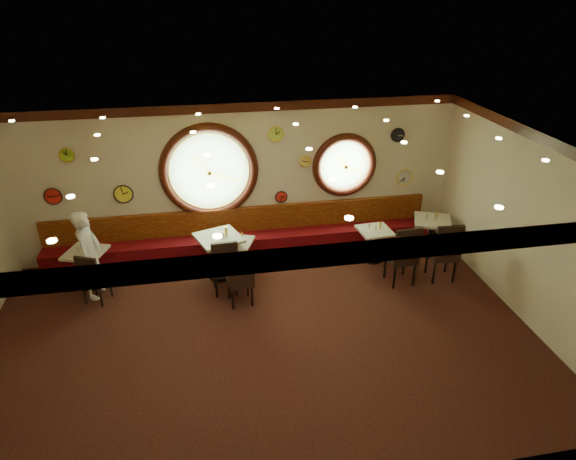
{
  "coord_description": "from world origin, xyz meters",
  "views": [
    {
      "loc": [
        -0.82,
        -6.82,
        5.35
      ],
      "look_at": [
        0.6,
        0.8,
        1.5
      ],
      "focal_mm": 32.0,
      "sensor_mm": 36.0,
      "label": 1
    }
  ],
  "objects_px": {
    "waiter": "(89,255)",
    "condiment_c_bottle": "(242,236)",
    "table_b": "(220,251)",
    "table_d": "(374,241)",
    "chair_d": "(404,252)",
    "condiment_b_pepper": "(223,234)",
    "condiment_a_salt": "(79,250)",
    "condiment_c_salt": "(230,238)",
    "condiment_b_bottle": "(226,231)",
    "condiment_d_salt": "(369,226)",
    "condiment_e_pepper": "(436,218)",
    "chair_b": "(225,264)",
    "condiment_c_pepper": "(239,239)",
    "table_a": "(87,264)",
    "chair_c": "(241,276)",
    "condiment_b_salt": "(216,233)",
    "condiment_d_bottle": "(380,226)",
    "table_c": "(236,253)",
    "condiment_a_bottle": "(88,245)",
    "condiment_e_salt": "(427,217)",
    "condiment_e_bottle": "(437,214)",
    "chair_a": "(92,276)",
    "condiment_d_pepper": "(376,228)",
    "chair_e": "(446,249)",
    "condiment_a_pepper": "(83,250)",
    "table_e": "(431,232)"
  },
  "relations": [
    {
      "from": "table_d",
      "to": "chair_b",
      "type": "bearing_deg",
      "value": -167.08
    },
    {
      "from": "chair_a",
      "to": "chair_c",
      "type": "relative_size",
      "value": 0.93
    },
    {
      "from": "condiment_b_bottle",
      "to": "condiment_c_pepper",
      "type": "bearing_deg",
      "value": 12.48
    },
    {
      "from": "condiment_a_salt",
      "to": "condiment_d_bottle",
      "type": "xyz_separation_m",
      "value": [
        5.87,
        -0.03,
        -0.01
      ]
    },
    {
      "from": "table_a",
      "to": "condiment_b_pepper",
      "type": "bearing_deg",
      "value": -3.01
    },
    {
      "from": "table_b",
      "to": "condiment_e_salt",
      "type": "bearing_deg",
      "value": 1.87
    },
    {
      "from": "table_d",
      "to": "condiment_c_bottle",
      "type": "relative_size",
      "value": 5.16
    },
    {
      "from": "condiment_a_bottle",
      "to": "condiment_e_pepper",
      "type": "height_order",
      "value": "condiment_e_pepper"
    },
    {
      "from": "condiment_c_salt",
      "to": "condiment_a_pepper",
      "type": "xyz_separation_m",
      "value": [
        -2.72,
        -0.1,
        0.06
      ]
    },
    {
      "from": "condiment_a_salt",
      "to": "condiment_b_pepper",
      "type": "distance_m",
      "value": 2.68
    },
    {
      "from": "chair_d",
      "to": "condiment_b_salt",
      "type": "bearing_deg",
      "value": 159.59
    },
    {
      "from": "table_b",
      "to": "condiment_c_bottle",
      "type": "relative_size",
      "value": 7.4
    },
    {
      "from": "table_e",
      "to": "condiment_b_pepper",
      "type": "distance_m",
      "value": 4.37
    },
    {
      "from": "table_b",
      "to": "table_d",
      "type": "xyz_separation_m",
      "value": [
        3.17,
        0.06,
        -0.11
      ]
    },
    {
      "from": "condiment_d_pepper",
      "to": "condiment_e_salt",
      "type": "xyz_separation_m",
      "value": [
        1.14,
        0.11,
        0.1
      ]
    },
    {
      "from": "condiment_c_bottle",
      "to": "condiment_e_pepper",
      "type": "bearing_deg",
      "value": -1.64
    },
    {
      "from": "chair_a",
      "to": "condiment_a_bottle",
      "type": "bearing_deg",
      "value": 125.34
    },
    {
      "from": "condiment_c_pepper",
      "to": "condiment_b_bottle",
      "type": "xyz_separation_m",
      "value": [
        -0.24,
        -0.05,
        0.22
      ]
    },
    {
      "from": "condiment_c_salt",
      "to": "condiment_b_bottle",
      "type": "height_order",
      "value": "condiment_b_bottle"
    },
    {
      "from": "waiter",
      "to": "condiment_c_bottle",
      "type": "bearing_deg",
      "value": -72.24
    },
    {
      "from": "condiment_d_bottle",
      "to": "table_c",
      "type": "bearing_deg",
      "value": 179.61
    },
    {
      "from": "condiment_e_pepper",
      "to": "chair_b",
      "type": "bearing_deg",
      "value": -170.62
    },
    {
      "from": "table_c",
      "to": "chair_d",
      "type": "distance_m",
      "value": 3.25
    },
    {
      "from": "condiment_c_pepper",
      "to": "condiment_e_bottle",
      "type": "relative_size",
      "value": 0.78
    },
    {
      "from": "table_b",
      "to": "table_d",
      "type": "distance_m",
      "value": 3.17
    },
    {
      "from": "condiment_d_salt",
      "to": "condiment_b_bottle",
      "type": "distance_m",
      "value": 2.93
    },
    {
      "from": "table_a",
      "to": "chair_c",
      "type": "height_order",
      "value": "chair_c"
    },
    {
      "from": "condiment_d_pepper",
      "to": "condiment_e_salt",
      "type": "relative_size",
      "value": 0.94
    },
    {
      "from": "table_a",
      "to": "table_c",
      "type": "height_order",
      "value": "table_a"
    },
    {
      "from": "condiment_d_salt",
      "to": "condiment_c_bottle",
      "type": "height_order",
      "value": "condiment_c_bottle"
    },
    {
      "from": "table_d",
      "to": "condiment_c_salt",
      "type": "height_order",
      "value": "condiment_c_salt"
    },
    {
      "from": "table_c",
      "to": "table_d",
      "type": "xyz_separation_m",
      "value": [
        2.84,
        -0.04,
        0.01
      ]
    },
    {
      "from": "condiment_c_pepper",
      "to": "waiter",
      "type": "height_order",
      "value": "waiter"
    },
    {
      "from": "condiment_b_salt",
      "to": "waiter",
      "type": "bearing_deg",
      "value": -173.43
    },
    {
      "from": "table_a",
      "to": "condiment_d_bottle",
      "type": "xyz_separation_m",
      "value": [
        5.76,
        -0.02,
        0.31
      ]
    },
    {
      "from": "chair_b",
      "to": "condiment_e_salt",
      "type": "relative_size",
      "value": 6.6
    },
    {
      "from": "condiment_b_pepper",
      "to": "condiment_a_bottle",
      "type": "distance_m",
      "value": 2.54
    },
    {
      "from": "chair_c",
      "to": "condiment_c_salt",
      "type": "bearing_deg",
      "value": 87.65
    },
    {
      "from": "condiment_b_pepper",
      "to": "condiment_e_pepper",
      "type": "distance_m",
      "value": 4.39
    },
    {
      "from": "condiment_b_bottle",
      "to": "condiment_e_bottle",
      "type": "bearing_deg",
      "value": 2.17
    },
    {
      "from": "chair_d",
      "to": "condiment_d_salt",
      "type": "relative_size",
      "value": 7.94
    },
    {
      "from": "condiment_a_salt",
      "to": "condiment_a_bottle",
      "type": "height_order",
      "value": "condiment_a_bottle"
    },
    {
      "from": "condiment_d_pepper",
      "to": "waiter",
      "type": "xyz_separation_m",
      "value": [
        -5.5,
        -0.26,
        0.09
      ]
    },
    {
      "from": "condiment_a_bottle",
      "to": "chair_b",
      "type": "bearing_deg",
      "value": -19.12
    },
    {
      "from": "table_d",
      "to": "condiment_b_bottle",
      "type": "xyz_separation_m",
      "value": [
        -3.02,
        -0.04,
        0.52
      ]
    },
    {
      "from": "condiment_b_salt",
      "to": "condiment_e_bottle",
      "type": "distance_m",
      "value": 4.6
    },
    {
      "from": "table_a",
      "to": "condiment_e_salt",
      "type": "height_order",
      "value": "condiment_e_salt"
    },
    {
      "from": "condiment_a_bottle",
      "to": "condiment_e_salt",
      "type": "height_order",
      "value": "condiment_e_salt"
    },
    {
      "from": "chair_d",
      "to": "condiment_b_pepper",
      "type": "distance_m",
      "value": 3.44
    },
    {
      "from": "chair_e",
      "to": "condiment_d_bottle",
      "type": "bearing_deg",
      "value": 136.53
    }
  ]
}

